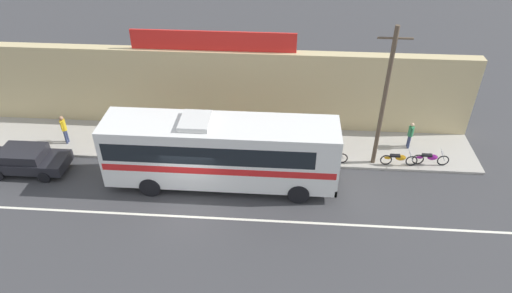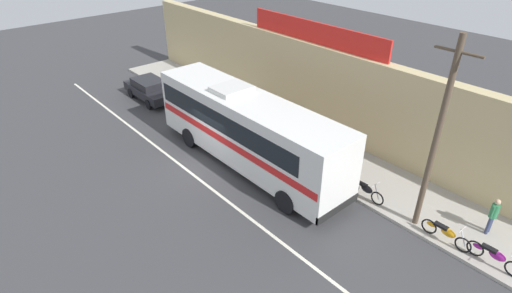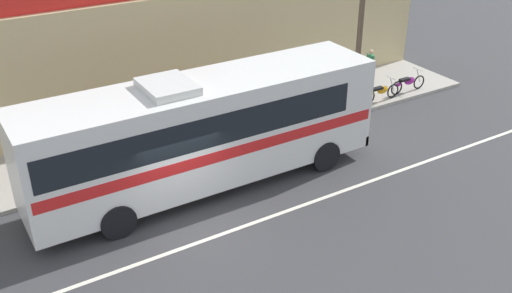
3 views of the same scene
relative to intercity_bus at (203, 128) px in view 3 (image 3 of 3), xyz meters
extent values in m
plane|color=#3A3A3D|center=(-1.34, -1.78, -2.07)|extent=(70.00, 70.00, 0.00)
cube|color=#A8A399|center=(-1.34, 3.42, -2.00)|extent=(30.00, 3.60, 0.14)
cube|color=tan|center=(-1.34, 5.57, 0.33)|extent=(30.00, 0.70, 4.80)
cube|color=silver|center=(-1.34, -2.58, -2.06)|extent=(30.00, 0.14, 0.01)
cube|color=silver|center=(0.08, 0.00, -0.07)|extent=(11.27, 2.48, 3.10)
cube|color=black|center=(-0.37, 0.00, 0.48)|extent=(9.92, 2.50, 0.96)
cube|color=red|center=(0.08, 0.00, -0.37)|extent=(11.05, 2.50, 0.36)
cube|color=black|center=(5.69, 0.00, 0.38)|extent=(0.04, 2.23, 1.40)
cube|color=black|center=(5.68, 0.00, -1.44)|extent=(0.12, 2.48, 0.36)
cube|color=silver|center=(-1.05, 0.00, 1.60)|extent=(1.40, 1.74, 0.24)
cylinder|color=black|center=(3.91, 1.15, -1.55)|extent=(1.04, 0.32, 1.04)
cylinder|color=black|center=(3.91, -1.15, -1.55)|extent=(1.04, 0.32, 1.04)
cylinder|color=black|center=(-3.30, 1.15, -1.55)|extent=(1.04, 0.32, 1.04)
cylinder|color=black|center=(-3.30, -1.15, -1.55)|extent=(1.04, 0.32, 1.04)
cylinder|color=brown|center=(7.93, 2.14, 1.86)|extent=(0.22, 0.22, 7.57)
torus|color=black|center=(6.24, 1.95, -1.62)|extent=(0.62, 0.06, 0.62)
torus|color=black|center=(5.00, 1.95, -1.62)|extent=(0.62, 0.06, 0.62)
cylinder|color=silver|center=(6.16, 1.95, -1.32)|extent=(0.34, 0.04, 0.65)
cylinder|color=silver|center=(6.06, 1.95, -1.00)|extent=(0.03, 0.56, 0.03)
ellipsoid|color=black|center=(5.68, 1.95, -1.44)|extent=(0.56, 0.22, 0.34)
cube|color=black|center=(5.40, 1.95, -1.32)|extent=(0.52, 0.20, 0.10)
ellipsoid|color=black|center=(5.06, 1.95, -1.48)|extent=(0.36, 0.14, 0.16)
torus|color=black|center=(11.56, 2.13, -1.62)|extent=(0.62, 0.06, 0.62)
torus|color=black|center=(10.25, 2.13, -1.62)|extent=(0.62, 0.06, 0.62)
cylinder|color=silver|center=(11.48, 2.13, -1.32)|extent=(0.34, 0.04, 0.65)
cylinder|color=silver|center=(11.38, 2.13, -1.00)|extent=(0.03, 0.56, 0.03)
ellipsoid|color=#991E8C|center=(10.97, 2.13, -1.44)|extent=(0.56, 0.22, 0.34)
cube|color=black|center=(10.67, 2.13, -1.32)|extent=(0.52, 0.20, 0.10)
ellipsoid|color=#991E8C|center=(10.31, 2.13, -1.48)|extent=(0.36, 0.14, 0.16)
torus|color=black|center=(9.89, 1.97, -1.62)|extent=(0.62, 0.06, 0.62)
torus|color=black|center=(8.56, 1.97, -1.62)|extent=(0.62, 0.06, 0.62)
cylinder|color=silver|center=(9.81, 1.97, -1.32)|extent=(0.34, 0.04, 0.65)
cylinder|color=silver|center=(9.71, 1.97, -1.00)|extent=(0.03, 0.56, 0.03)
ellipsoid|color=orange|center=(9.29, 1.97, -1.44)|extent=(0.56, 0.22, 0.34)
cube|color=black|center=(8.99, 1.97, -1.32)|extent=(0.52, 0.20, 0.10)
ellipsoid|color=orange|center=(8.62, 1.97, -1.48)|extent=(0.36, 0.14, 0.16)
cylinder|color=navy|center=(10.07, 3.80, -1.54)|extent=(0.13, 0.13, 0.77)
cylinder|color=navy|center=(10.07, 3.62, -1.54)|extent=(0.13, 0.13, 0.77)
cylinder|color=#2D7A4C|center=(10.07, 3.71, -0.86)|extent=(0.30, 0.30, 0.58)
sphere|color=tan|center=(10.07, 3.71, -0.44)|extent=(0.21, 0.21, 0.21)
cylinder|color=#2D7A4C|center=(10.07, 3.91, -0.84)|extent=(0.08, 0.08, 0.53)
cylinder|color=#2D7A4C|center=(10.07, 3.51, -0.84)|extent=(0.08, 0.08, 0.53)
cylinder|color=black|center=(-1.29, 3.48, -1.54)|extent=(0.13, 0.13, 0.77)
cylinder|color=black|center=(-1.29, 3.30, -1.54)|extent=(0.13, 0.13, 0.77)
cylinder|color=#2D7A4C|center=(-1.29, 3.39, -0.86)|extent=(0.30, 0.30, 0.58)
sphere|color=#A37556|center=(-1.29, 3.39, -0.44)|extent=(0.21, 0.21, 0.21)
cylinder|color=#2D7A4C|center=(-1.29, 3.59, -0.83)|extent=(0.08, 0.08, 0.53)
cylinder|color=#2D7A4C|center=(-1.29, 3.19, -0.83)|extent=(0.08, 0.08, 0.53)
camera|label=1|loc=(3.07, -17.87, 12.85)|focal=32.10mm
camera|label=2|loc=(13.19, -10.88, 8.96)|focal=28.61mm
camera|label=3|loc=(-7.06, -14.68, 7.98)|focal=41.40mm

